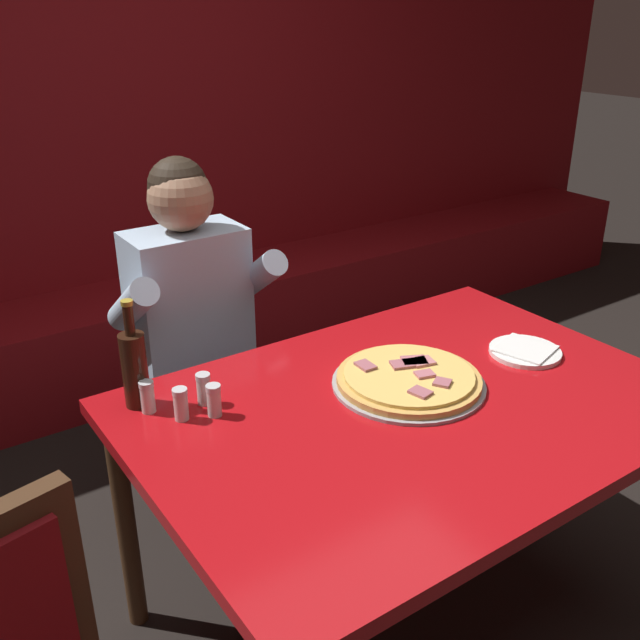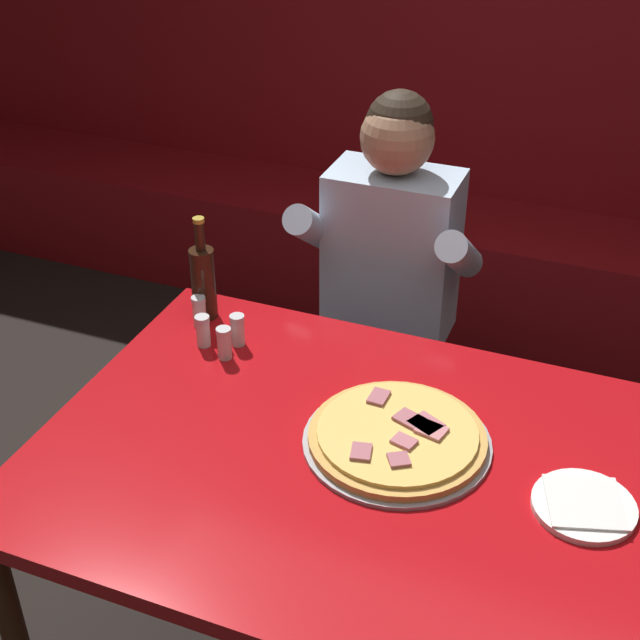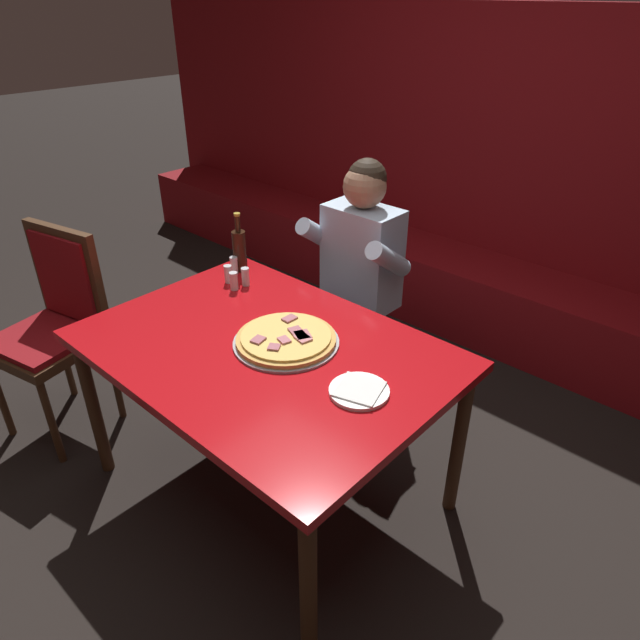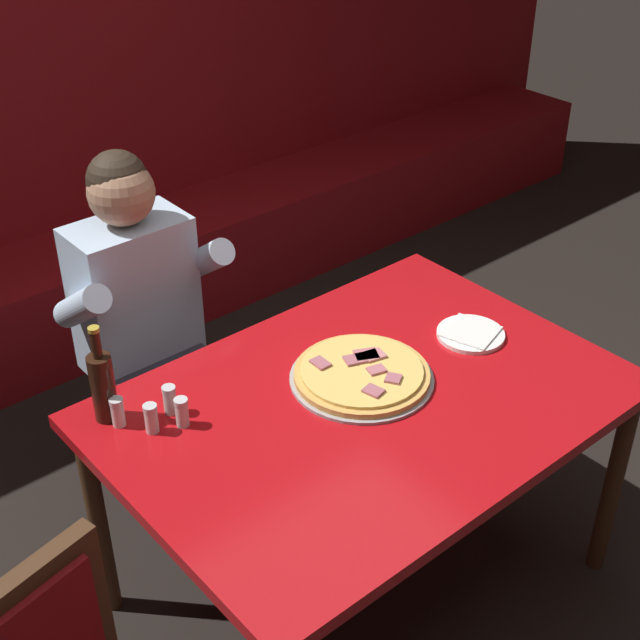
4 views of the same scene
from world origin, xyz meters
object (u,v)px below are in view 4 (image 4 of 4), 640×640
(beer_bottle, at_px, (103,385))
(shaker_red_pepper_flakes, at_px, (182,413))
(pizza, at_px, (362,374))
(shaker_parmesan, at_px, (170,401))
(shaker_black_pepper, at_px, (151,420))
(plate_white_paper, at_px, (471,334))
(shaker_oregano, at_px, (118,413))
(main_dining_table, at_px, (365,418))
(diner_seated_blue_shirt, at_px, (150,324))

(beer_bottle, xyz_separation_m, shaker_red_pepper_flakes, (0.14, -0.16, -0.07))
(pizza, relative_size, shaker_red_pepper_flakes, 4.85)
(shaker_parmesan, xyz_separation_m, shaker_black_pepper, (-0.08, -0.04, 0.00))
(shaker_black_pepper, bearing_deg, plate_white_paper, -13.81)
(plate_white_paper, bearing_deg, shaker_oregano, 162.74)
(plate_white_paper, height_order, shaker_parmesan, shaker_parmesan)
(pizza, xyz_separation_m, beer_bottle, (-0.64, 0.32, 0.09))
(main_dining_table, xyz_separation_m, shaker_parmesan, (-0.45, 0.30, 0.11))
(shaker_parmesan, bearing_deg, shaker_black_pepper, -155.54)
(main_dining_table, relative_size, beer_bottle, 4.89)
(shaker_black_pepper, bearing_deg, pizza, -18.24)
(shaker_parmesan, xyz_separation_m, shaker_red_pepper_flakes, (-0.00, -0.07, 0.00))
(shaker_oregano, height_order, shaker_parmesan, same)
(pizza, distance_m, shaker_parmesan, 0.55)
(shaker_black_pepper, bearing_deg, main_dining_table, -26.46)
(diner_seated_blue_shirt, bearing_deg, main_dining_table, -74.41)
(pizza, relative_size, shaker_parmesan, 4.85)
(shaker_black_pepper, relative_size, diner_seated_blue_shirt, 0.07)
(shaker_black_pepper, bearing_deg, shaker_red_pepper_flakes, -21.66)
(shaker_oregano, bearing_deg, shaker_parmesan, -18.30)
(plate_white_paper, height_order, beer_bottle, beer_bottle)
(beer_bottle, bearing_deg, shaker_red_pepper_flakes, -49.02)
(shaker_oregano, distance_m, shaker_red_pepper_flakes, 0.17)
(plate_white_paper, xyz_separation_m, shaker_oregano, (-1.04, 0.32, 0.03))
(plate_white_paper, bearing_deg, diner_seated_blue_shirt, 131.30)
(pizza, xyz_separation_m, shaker_parmesan, (-0.50, 0.23, 0.02))
(plate_white_paper, xyz_separation_m, beer_bottle, (-1.05, 0.37, 0.10))
(plate_white_paper, xyz_separation_m, shaker_parmesan, (-0.91, 0.28, 0.03))
(plate_white_paper, height_order, shaker_oregano, shaker_oregano)
(shaker_red_pepper_flakes, bearing_deg, beer_bottle, 130.98)
(pizza, xyz_separation_m, shaker_oregano, (-0.63, 0.27, 0.02))
(plate_white_paper, bearing_deg, shaker_parmesan, 162.90)
(pizza, height_order, diner_seated_blue_shirt, diner_seated_blue_shirt)
(main_dining_table, relative_size, pizza, 3.43)
(shaker_oregano, relative_size, shaker_parmesan, 1.00)
(diner_seated_blue_shirt, bearing_deg, shaker_oregano, -128.77)
(pizza, height_order, shaker_black_pepper, shaker_black_pepper)
(plate_white_paper, relative_size, diner_seated_blue_shirt, 0.16)
(plate_white_paper, height_order, diner_seated_blue_shirt, diner_seated_blue_shirt)
(main_dining_table, xyz_separation_m, beer_bottle, (-0.59, 0.39, 0.18))
(shaker_parmesan, bearing_deg, plate_white_paper, -17.10)
(shaker_parmesan, bearing_deg, pizza, -24.50)
(beer_bottle, height_order, shaker_oregano, beer_bottle)
(shaker_parmesan, relative_size, shaker_red_pepper_flakes, 1.00)
(shaker_oregano, bearing_deg, diner_seated_blue_shirt, 51.23)
(plate_white_paper, bearing_deg, shaker_black_pepper, 166.19)
(main_dining_table, relative_size, shaker_oregano, 16.62)
(main_dining_table, height_order, shaker_red_pepper_flakes, shaker_red_pepper_flakes)
(main_dining_table, xyz_separation_m, shaker_red_pepper_flakes, (-0.45, 0.23, 0.11))
(beer_bottle, bearing_deg, shaker_parmesan, -33.00)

